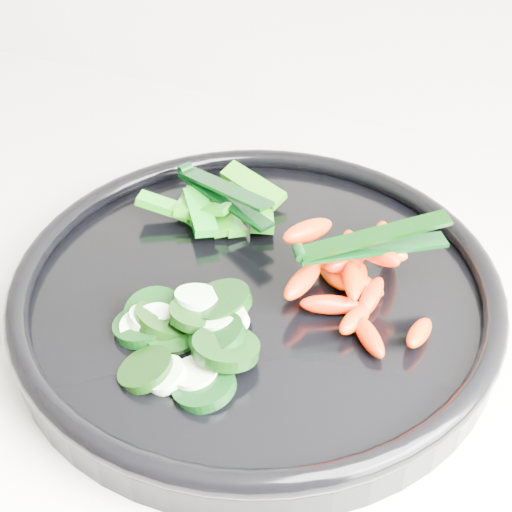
% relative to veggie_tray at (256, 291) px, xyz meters
% --- Properties ---
extents(veggie_tray, '(0.46, 0.46, 0.04)m').
position_rel_veggie_tray_xyz_m(veggie_tray, '(0.00, 0.00, 0.00)').
color(veggie_tray, black).
rests_on(veggie_tray, counter).
extents(cucumber_pile, '(0.12, 0.13, 0.04)m').
position_rel_veggie_tray_xyz_m(cucumber_pile, '(-0.02, -0.07, 0.01)').
color(cucumber_pile, black).
rests_on(cucumber_pile, veggie_tray).
extents(carrot_pile, '(0.13, 0.16, 0.05)m').
position_rel_veggie_tray_xyz_m(carrot_pile, '(0.07, 0.03, 0.02)').
color(carrot_pile, '#EC1E00').
rests_on(carrot_pile, veggie_tray).
extents(pepper_pile, '(0.12, 0.11, 0.04)m').
position_rel_veggie_tray_xyz_m(pepper_pile, '(-0.07, 0.07, 0.01)').
color(pepper_pile, '#1D6309').
rests_on(pepper_pile, veggie_tray).
extents(tong_carrot, '(0.10, 0.08, 0.02)m').
position_rel_veggie_tray_xyz_m(tong_carrot, '(0.08, 0.02, 0.05)').
color(tong_carrot, black).
rests_on(tong_carrot, carrot_pile).
extents(tong_pepper, '(0.11, 0.06, 0.02)m').
position_rel_veggie_tray_xyz_m(tong_pepper, '(-0.06, 0.07, 0.03)').
color(tong_pepper, black).
rests_on(tong_pepper, pepper_pile).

